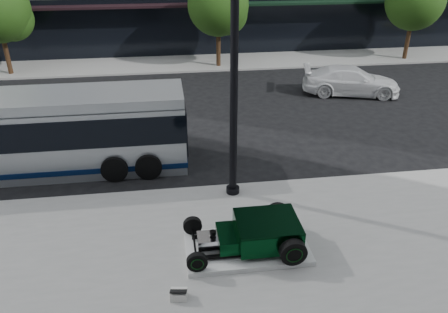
{
  "coord_description": "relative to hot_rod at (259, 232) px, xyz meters",
  "views": [
    {
      "loc": [
        -2.51,
        -14.99,
        8.08
      ],
      "look_at": [
        -0.7,
        -1.94,
        1.2
      ],
      "focal_mm": 35.0,
      "sensor_mm": 36.0,
      "label": 1
    }
  ],
  "objects": [
    {
      "name": "display_plinth",
      "position": [
        -0.33,
        -0.0,
        -0.5
      ],
      "size": [
        3.4,
        1.8,
        0.15
      ],
      "primitive_type": "cube",
      "color": "silver",
      "rests_on": "sidewalk_near"
    },
    {
      "name": "sidewalk_far",
      "position": [
        0.23,
        19.58,
        -0.64
      ],
      "size": [
        70.0,
        4.0,
        0.12
      ],
      "primitive_type": "cube",
      "color": "gray",
      "rests_on": "ground"
    },
    {
      "name": "hot_rod",
      "position": [
        0.0,
        0.0,
        0.0
      ],
      "size": [
        3.22,
        2.0,
        0.81
      ],
      "color": "black",
      "rests_on": "display_plinth"
    },
    {
      "name": "white_sedan",
      "position": [
        7.72,
        12.38,
        0.05
      ],
      "size": [
        5.54,
        3.32,
        1.5
      ],
      "primitive_type": "imported",
      "rotation": [
        0.0,
        0.0,
        1.32
      ],
      "color": "white",
      "rests_on": "ground"
    },
    {
      "name": "street_trees",
      "position": [
        1.37,
        18.65,
        3.07
      ],
      "size": [
        29.8,
        3.8,
        5.7
      ],
      "color": "black",
      "rests_on": "sidewalk_far"
    },
    {
      "name": "lamppost",
      "position": [
        -0.26,
        3.04,
        3.18
      ],
      "size": [
        0.45,
        0.45,
        8.12
      ],
      "color": "black",
      "rests_on": "sidewalk_near"
    },
    {
      "name": "info_plaque",
      "position": [
        -2.3,
        -1.53,
        -0.45
      ],
      "size": [
        0.44,
        0.36,
        0.31
      ],
      "color": "silver",
      "rests_on": "sidewalk_near"
    },
    {
      "name": "transit_bus",
      "position": [
        -7.68,
        5.9,
        0.79
      ],
      "size": [
        12.12,
        2.88,
        2.92
      ],
      "color": "#A8ADB2",
      "rests_on": "ground"
    },
    {
      "name": "ground",
      "position": [
        0.23,
        5.58,
        -0.7
      ],
      "size": [
        120.0,
        120.0,
        0.0
      ],
      "primitive_type": "plane",
      "color": "black",
      "rests_on": "ground"
    }
  ]
}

